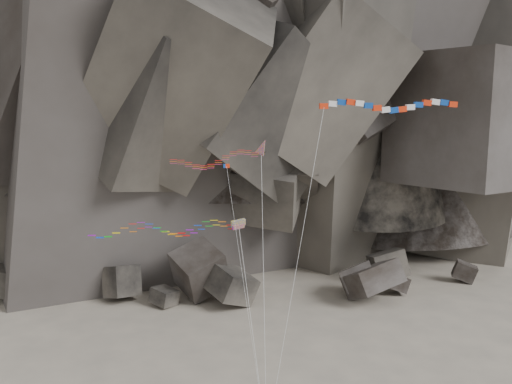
{
  "coord_description": "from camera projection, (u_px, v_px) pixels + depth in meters",
  "views": [
    {
      "loc": [
        -6.73,
        -51.49,
        30.5
      ],
      "look_at": [
        0.34,
        6.0,
        21.13
      ],
      "focal_mm": 40.0,
      "sensor_mm": 36.0,
      "label": 1
    }
  ],
  "objects": [
    {
      "name": "headland",
      "position": [
        217.0,
        44.0,
        118.01
      ],
      "size": [
        110.0,
        70.0,
        84.0
      ],
      "primitive_type": null,
      "color": "#595249",
      "rests_on": "ground"
    },
    {
      "name": "delta_kite",
      "position": [
        212.0,
        159.0,
        52.48
      ],
      "size": [
        9.56,
        9.05,
        25.22
      ],
      "rotation": [
        0.0,
        0.0,
        0.39
      ],
      "color": "red",
      "rests_on": "ground"
    },
    {
      "name": "pennant_kite",
      "position": [
        235.0,
        223.0,
        51.03
      ],
      "size": [
        3.06,
        7.18,
        23.05
      ],
      "rotation": [
        0.0,
        0.0,
        -0.12
      ],
      "color": "red",
      "rests_on": "ground"
    },
    {
      "name": "boulder_field",
      "position": [
        239.0,
        284.0,
        88.36
      ],
      "size": [
        79.43,
        16.63,
        9.51
      ],
      "color": "#47423F",
      "rests_on": "ground"
    },
    {
      "name": "parafoil_kite",
      "position": [
        159.0,
        228.0,
        53.88
      ],
      "size": [
        16.17,
        9.61,
        17.65
      ],
      "rotation": [
        0.0,
        0.0,
        0.37
      ],
      "color": "yellow",
      "rests_on": "ground"
    },
    {
      "name": "banner_kite",
      "position": [
        388.0,
        106.0,
        53.84
      ],
      "size": [
        19.42,
        9.11,
        28.91
      ],
      "rotation": [
        0.0,
        0.0,
        -0.05
      ],
      "color": "red",
      "rests_on": "ground"
    }
  ]
}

